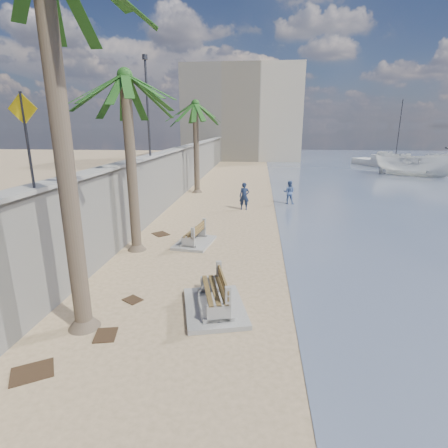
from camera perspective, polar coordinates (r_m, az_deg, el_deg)
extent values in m
plane|color=tan|center=(8.84, -1.39, -20.19)|extent=(140.00, 140.00, 0.00)
cube|color=gray|center=(28.00, -7.01, 8.53)|extent=(0.45, 70.00, 3.50)
cube|color=gray|center=(27.83, -7.14, 12.21)|extent=(0.80, 70.00, 0.12)
cube|color=#B7AA93|center=(59.20, 3.04, 17.42)|extent=(18.00, 12.00, 14.00)
cube|color=gray|center=(10.50, -1.54, -13.45)|extent=(2.24, 2.81, 0.13)
cube|color=gray|center=(15.99, -4.84, -3.05)|extent=(1.81, 2.39, 0.12)
cylinder|color=brown|center=(9.08, -24.63, 9.76)|extent=(0.44, 0.44, 8.92)
cylinder|color=brown|center=(14.89, -14.89, 8.77)|extent=(0.42, 0.42, 7.04)
cylinder|color=brown|center=(28.11, -4.54, 12.05)|extent=(0.44, 0.44, 6.84)
cylinder|color=#2D2D33|center=(10.45, -29.43, 11.70)|extent=(0.07, 0.07, 2.40)
cube|color=yellow|center=(10.45, -30.03, 16.00)|extent=(0.78, 0.03, 0.78)
cylinder|color=#2D2D33|center=(20.05, -12.35, 18.00)|extent=(0.12, 0.12, 5.00)
cylinder|color=#2D2D33|center=(20.32, -12.80, 25.05)|extent=(0.28, 0.28, 0.25)
imported|color=#16213C|center=(22.35, 3.34, 4.87)|extent=(0.73, 0.50, 2.00)
imported|color=#496297|center=(24.48, 10.57, 5.32)|extent=(0.95, 0.78, 1.78)
imported|color=silver|center=(43.10, 28.87, 8.78)|extent=(4.34, 4.30, 3.66)
cube|color=silver|center=(58.79, 26.14, 9.30)|extent=(7.72, 3.11, 0.70)
cylinder|color=#2D2D33|center=(58.58, 26.68, 13.61)|extent=(0.12, 0.12, 8.41)
cube|color=#382616|center=(9.25, -28.83, -20.44)|extent=(1.08, 1.03, 0.03)
cube|color=#382616|center=(9.87, -18.75, -16.79)|extent=(0.66, 0.76, 0.03)
cube|color=#382616|center=(17.63, -10.29, -1.61)|extent=(1.01, 1.02, 0.03)
cube|color=#382616|center=(11.37, -14.68, -11.89)|extent=(0.68, 0.65, 0.03)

